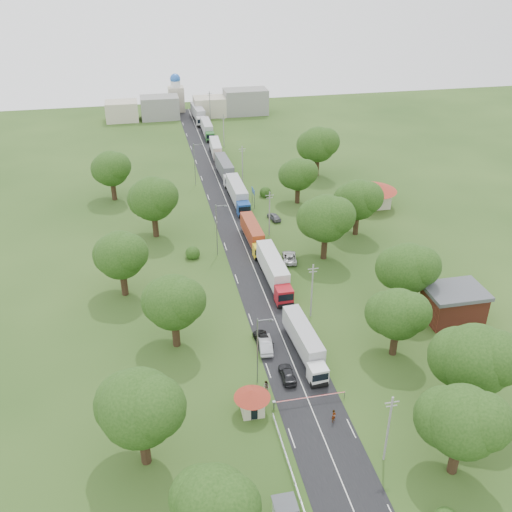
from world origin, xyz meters
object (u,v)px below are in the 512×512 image
object	(u,v)px
info_sign	(253,194)
truck_0	(305,342)
car_lane_front	(287,374)
pedestrian_near	(334,416)
car_lane_mid	(265,344)
guard_booth	(252,398)
boom_barrier	(299,399)

from	to	relation	value
info_sign	truck_0	bearing A→B (deg)	-93.57
info_sign	car_lane_front	distance (m)	55.46
pedestrian_near	car_lane_mid	bearing A→B (deg)	68.02
guard_booth	info_sign	world-z (taller)	info_sign
truck_0	car_lane_front	distance (m)	5.79
boom_barrier	truck_0	distance (m)	10.04
car_lane_front	pedestrian_near	bearing A→B (deg)	112.82
truck_0	info_sign	bearing A→B (deg)	86.43
truck_0	car_lane_mid	world-z (taller)	truck_0
boom_barrier	guard_booth	size ratio (longest dim) A/B	2.10
car_lane_front	truck_0	bearing A→B (deg)	-128.23
boom_barrier	truck_0	world-z (taller)	truck_0
guard_booth	pedestrian_near	xyz separation A→B (m)	(9.11, -3.50, -1.31)
guard_booth	car_lane_front	bearing A→B (deg)	41.37
boom_barrier	pedestrian_near	xyz separation A→B (m)	(3.26, -3.50, -0.03)
info_sign	truck_0	world-z (taller)	info_sign
boom_barrier	guard_booth	distance (m)	5.98
car_lane_front	boom_barrier	bearing A→B (deg)	92.73
boom_barrier	car_lane_front	distance (m)	5.01
boom_barrier	pedestrian_near	bearing A→B (deg)	-46.99
guard_booth	pedestrian_near	distance (m)	9.84
boom_barrier	guard_booth	bearing A→B (deg)	-179.99
guard_booth	truck_0	size ratio (longest dim) A/B	0.32
car_lane_mid	pedestrian_near	size ratio (longest dim) A/B	2.88
car_lane_front	info_sign	bearing A→B (deg)	-96.11
guard_booth	car_lane_front	world-z (taller)	guard_booth
car_lane_front	car_lane_mid	bearing A→B (deg)	-76.53
boom_barrier	truck_0	xyz separation A→B (m)	(3.40, 9.38, 1.15)
boom_barrier	truck_0	bearing A→B (deg)	70.10
guard_booth	car_lane_mid	distance (m)	12.42
car_lane_front	pedestrian_near	size ratio (longest dim) A/B	2.52
boom_barrier	pedestrian_near	world-z (taller)	pedestrian_near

